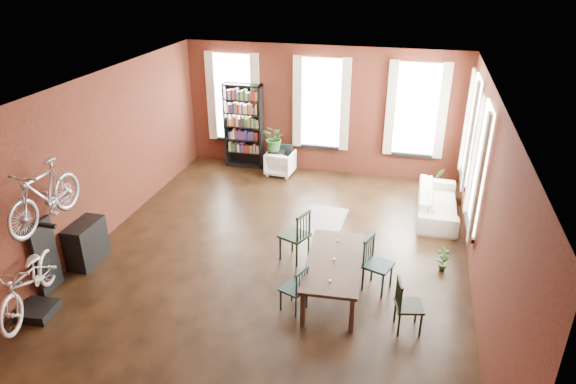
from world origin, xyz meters
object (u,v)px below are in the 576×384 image
(dining_chair_b, at_px, (295,235))
(dining_chair_d, at_px, (378,265))
(bike_trainer, at_px, (37,311))
(plant_stand, at_px, (277,163))
(dining_table, at_px, (333,277))
(dining_chair_a, at_px, (294,288))
(bicycle_floor, at_px, (23,256))
(dining_chair_c, at_px, (409,306))
(white_armchair, at_px, (280,162))
(cream_sofa, at_px, (438,198))
(console_table, at_px, (86,243))
(bookshelf, at_px, (244,126))

(dining_chair_b, xyz_separation_m, dining_chair_d, (1.57, -0.58, -0.03))
(bike_trainer, distance_m, plant_stand, 6.74)
(dining_table, relative_size, plant_stand, 3.00)
(dining_chair_a, relative_size, bicycle_floor, 0.42)
(dining_chair_b, height_order, dining_chair_c, dining_chair_b)
(white_armchair, relative_size, cream_sofa, 0.33)
(dining_table, distance_m, dining_chair_b, 1.27)
(dining_chair_b, distance_m, plant_stand, 4.03)
(dining_table, height_order, console_table, console_table)
(dining_table, distance_m, dining_chair_d, 0.78)
(bookshelf, xyz_separation_m, white_armchair, (1.07, -0.34, -0.76))
(bookshelf, bearing_deg, dining_chair_d, -50.27)
(console_table, relative_size, bicycle_floor, 0.43)
(plant_stand, bearing_deg, dining_chair_c, -56.45)
(dining_chair_c, bearing_deg, console_table, 72.16)
(dining_chair_d, distance_m, bicycle_floor, 5.54)
(dining_chair_b, distance_m, dining_chair_c, 2.60)
(cream_sofa, bearing_deg, bike_trainer, 129.55)
(dining_chair_c, height_order, cream_sofa, dining_chair_c)
(bookshelf, distance_m, plant_stand, 1.31)
(dining_chair_b, height_order, cream_sofa, dining_chair_b)
(dining_chair_b, distance_m, white_armchair, 4.04)
(dining_table, height_order, dining_chair_a, dining_chair_a)
(dining_chair_d, bearing_deg, dining_chair_c, -130.27)
(console_table, bearing_deg, bicycle_floor, -86.60)
(plant_stand, bearing_deg, dining_chair_b, -69.85)
(dining_chair_b, relative_size, white_armchair, 1.47)
(dining_table, xyz_separation_m, bike_trainer, (-4.42, -1.69, -0.25))
(dining_chair_a, relative_size, console_table, 0.99)
(dining_chair_b, distance_m, bookshelf, 4.82)
(dining_table, bearing_deg, bicycle_floor, -162.84)
(dining_table, bearing_deg, cream_sofa, 59.42)
(dining_chair_a, bearing_deg, dining_table, 158.07)
(dining_chair_c, relative_size, plant_stand, 1.34)
(dining_table, xyz_separation_m, dining_chair_c, (1.24, -0.60, 0.10))
(dining_chair_b, bearing_deg, bookshelf, -127.62)
(dining_chair_c, relative_size, cream_sofa, 0.41)
(dining_table, distance_m, dining_chair_a, 0.77)
(dining_chair_d, xyz_separation_m, bookshelf, (-3.94, 4.74, 0.63))
(dining_chair_b, distance_m, bike_trainer, 4.41)
(bike_trainer, xyz_separation_m, bicycle_floor, (-0.01, 0.00, 1.01))
(dining_chair_a, bearing_deg, cream_sofa, 172.73)
(dining_chair_c, relative_size, console_table, 1.07)
(white_armchair, bearing_deg, bicycle_floor, 74.82)
(dining_chair_d, height_order, cream_sofa, dining_chair_d)
(white_armchair, bearing_deg, console_table, 68.40)
(dining_chair_a, height_order, dining_chair_d, dining_chair_d)
(dining_chair_a, bearing_deg, white_armchair, -140.19)
(plant_stand, bearing_deg, dining_chair_a, -71.74)
(dining_table, relative_size, bicycle_floor, 1.03)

